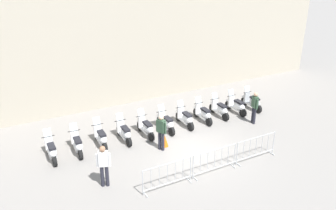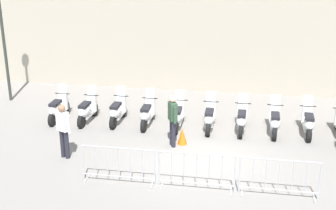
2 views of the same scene
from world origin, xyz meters
name	(u,v)px [view 1 (image 1 of 2)]	position (x,y,z in m)	size (l,w,h in m)	color
ground_plane	(191,152)	(0.00, 0.00, 0.00)	(120.00, 120.00, 0.00)	gray
motorcycle_0	(52,150)	(-5.45, 2.60, 0.45)	(0.56, 1.73, 1.24)	black
motorcycle_1	(77,144)	(-4.34, 2.54, 0.45)	(0.58, 1.73, 1.24)	black
motorcycle_2	(101,137)	(-3.21, 2.59, 0.45)	(0.56, 1.73, 1.24)	black
motorcycle_3	(124,133)	(-2.10, 2.45, 0.45)	(0.56, 1.73, 1.24)	black
motorcycle_4	(146,128)	(-0.98, 2.37, 0.45)	(0.56, 1.72, 1.24)	black
motorcycle_5	(166,123)	(0.13, 2.32, 0.45)	(0.56, 1.73, 1.24)	black
motorcycle_6	(185,118)	(1.25, 2.27, 0.45)	(0.56, 1.73, 1.24)	black
motorcycle_7	(203,114)	(2.36, 2.21, 0.45)	(0.56, 1.73, 1.24)	black
motorcycle_8	(220,109)	(3.49, 2.22, 0.45)	(0.56, 1.73, 1.24)	black
motorcycle_9	(237,106)	(4.60, 2.12, 0.45)	(0.56, 1.72, 1.24)	black
motorcycle_10	(252,102)	(5.71, 2.05, 0.45)	(0.56, 1.73, 1.24)	black
barrier_segment_0	(167,176)	(-2.25, -1.68, 0.52)	(2.07, 0.55, 1.07)	#B2B5B7
barrier_segment_1	(215,161)	(-0.10, -1.80, 0.52)	(2.07, 0.55, 1.07)	#B2B5B7
barrier_segment_2	(256,148)	(2.05, -1.92, 0.52)	(2.07, 0.55, 1.07)	#B2B5B7
officer_near_row_end	(255,106)	(4.51, 0.71, 0.98)	(0.32, 0.53, 1.73)	#23232D
officer_mid_plaza	(161,130)	(-1.02, 0.87, 0.98)	(0.34, 0.51, 1.73)	#23232D
officer_by_barriers	(104,164)	(-4.22, -0.34, 0.98)	(0.51, 0.35, 1.73)	#23232D
traffic_cone	(165,141)	(-0.72, 1.05, 0.28)	(0.32, 0.32, 0.55)	orange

